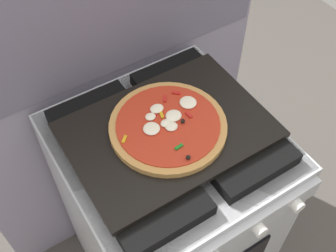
# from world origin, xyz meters

# --- Properties ---
(kitchen_backsplash) EXTENTS (1.10, 0.09, 1.55)m
(kitchen_backsplash) POSITION_xyz_m (0.00, 0.33, 0.79)
(kitchen_backsplash) COLOR gray
(kitchen_backsplash) RESTS_ON ground_plane
(stove) EXTENTS (0.60, 0.64, 0.90)m
(stove) POSITION_xyz_m (-0.00, -0.00, 0.45)
(stove) COLOR #B7BABF
(stove) RESTS_ON ground_plane
(baking_tray) EXTENTS (0.54, 0.38, 0.02)m
(baking_tray) POSITION_xyz_m (0.00, 0.00, 0.91)
(baking_tray) COLOR black
(baking_tray) RESTS_ON stove
(pizza_left) EXTENTS (0.32, 0.32, 0.03)m
(pizza_left) POSITION_xyz_m (-0.00, -0.00, 0.93)
(pizza_left) COLOR #C18947
(pizza_left) RESTS_ON baking_tray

